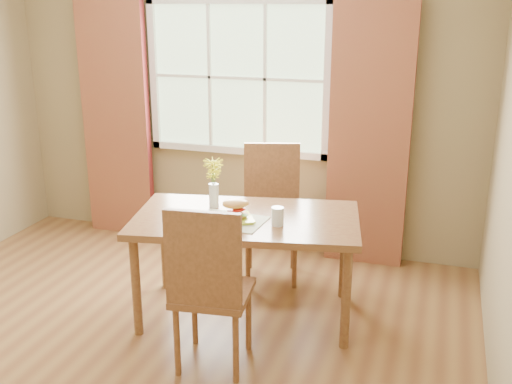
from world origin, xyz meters
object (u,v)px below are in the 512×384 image
object	(u,v)px
croissant_sandwich	(235,209)
dining_table	(246,227)
chair_near	(209,283)
chair_far	(272,205)
water_glass	(278,217)
flower_vase	(214,177)

from	to	relation	value
croissant_sandwich	dining_table	bearing A→B (deg)	40.89
chair_near	croissant_sandwich	distance (m)	0.66
dining_table	chair_far	xyz separation A→B (m)	(-0.03, 0.71, -0.08)
chair_far	dining_table	bearing A→B (deg)	-104.14
dining_table	water_glass	distance (m)	0.29
water_glass	flower_vase	world-z (taller)	flower_vase
chair_far	water_glass	distance (m)	0.87
chair_near	water_glass	bearing A→B (deg)	62.80
chair_near	water_glass	size ratio (longest dim) A/B	8.67
dining_table	croissant_sandwich	size ratio (longest dim) A/B	7.55
chair_far	water_glass	world-z (taller)	chair_far
flower_vase	chair_near	bearing A→B (deg)	-70.85
water_glass	croissant_sandwich	bearing A→B (deg)	-177.59
chair_near	chair_far	bearing A→B (deg)	84.99
chair_far	flower_vase	bearing A→B (deg)	-129.33
chair_far	water_glass	size ratio (longest dim) A/B	8.76
dining_table	flower_vase	distance (m)	0.42
dining_table	chair_near	world-z (taller)	chair_near
chair_far	croissant_sandwich	distance (m)	0.84
water_glass	dining_table	bearing A→B (deg)	160.06
croissant_sandwich	flower_vase	xyz separation A→B (m)	(-0.24, 0.22, 0.14)
water_glass	chair_near	bearing A→B (deg)	-110.73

